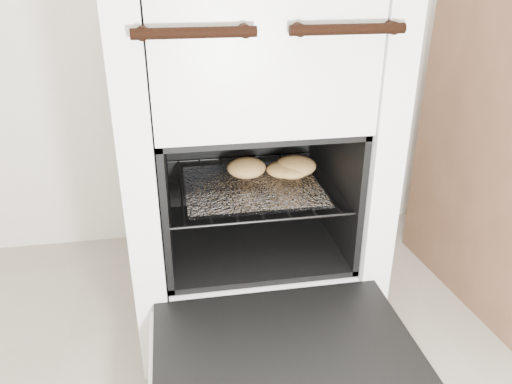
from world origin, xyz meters
TOP-DOWN VIEW (x-y plane):
  - stove at (-0.16, 1.17)m, footprint 0.60×0.66m
  - oven_door at (-0.16, 0.66)m, footprint 0.54×0.42m
  - oven_rack at (-0.16, 1.10)m, footprint 0.43×0.42m
  - foil_sheet at (-0.16, 1.08)m, footprint 0.34×0.30m
  - baked_rolls at (-0.09, 1.13)m, footprint 0.26×0.16m

SIDE VIEW (x-z plane):
  - oven_door at x=-0.16m, z-range 0.18..0.22m
  - oven_rack at x=-0.16m, z-range 0.38..0.38m
  - foil_sheet at x=-0.16m, z-range 0.38..0.39m
  - baked_rolls at x=-0.09m, z-range 0.39..0.44m
  - stove at x=-0.16m, z-range -0.01..0.90m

